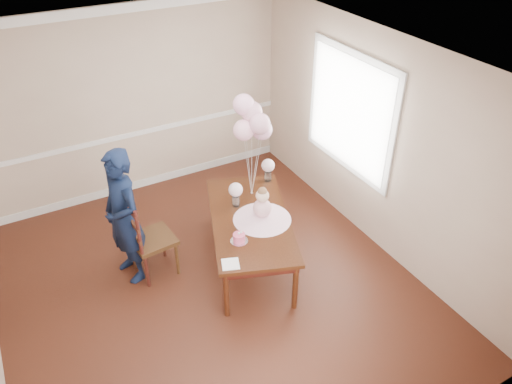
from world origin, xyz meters
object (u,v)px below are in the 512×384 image
(birthday_cake, at_px, (239,238))
(dining_table_top, at_px, (250,219))
(woman, at_px, (124,217))
(dining_chair_seat, at_px, (153,239))

(birthday_cake, bearing_deg, dining_table_top, 45.82)
(birthday_cake, bearing_deg, woman, 141.64)
(dining_table_top, relative_size, birthday_cake, 13.33)
(dining_chair_seat, bearing_deg, dining_table_top, -25.83)
(woman, bearing_deg, birthday_cake, 38.39)
(dining_chair_seat, height_order, woman, woman)
(dining_table_top, height_order, dining_chair_seat, dining_table_top)
(birthday_cake, xyz_separation_m, dining_chair_seat, (-0.77, 0.72, -0.25))
(dining_chair_seat, bearing_deg, birthday_cake, -48.52)
(dining_table_top, bearing_deg, woman, 179.77)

